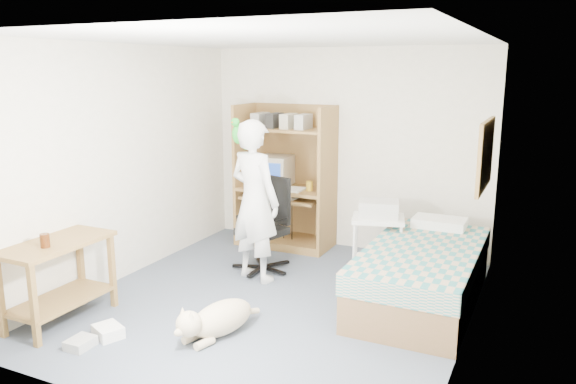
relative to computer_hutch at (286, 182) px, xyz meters
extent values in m
plane|color=#475161|center=(0.70, -1.74, -0.82)|extent=(4.00, 4.00, 0.00)
cube|color=silver|center=(0.70, 0.26, 0.43)|extent=(3.60, 0.02, 2.50)
cube|color=silver|center=(2.50, -1.74, 0.43)|extent=(0.02, 4.00, 2.50)
cube|color=silver|center=(-1.10, -1.74, 0.43)|extent=(0.02, 4.00, 2.50)
cube|color=white|center=(0.70, -1.74, 1.68)|extent=(3.60, 4.00, 0.02)
cube|color=brown|center=(-0.58, -0.04, 0.08)|extent=(0.04, 0.60, 1.80)
cube|color=brown|center=(0.58, -0.04, 0.08)|extent=(0.04, 0.60, 1.80)
cube|color=brown|center=(0.00, 0.25, 0.08)|extent=(1.20, 0.02, 1.80)
cube|color=brown|center=(0.00, -0.04, -0.08)|extent=(1.12, 0.60, 0.04)
cube|color=brown|center=(0.00, -0.12, -0.18)|extent=(1.00, 0.50, 0.03)
cube|color=brown|center=(0.00, -0.04, 0.68)|extent=(1.12, 0.55, 0.03)
cube|color=brown|center=(0.00, -0.04, -0.77)|extent=(1.12, 0.60, 0.10)
cube|color=brown|center=(2.00, -1.14, -0.64)|extent=(1.00, 2.00, 0.36)
cube|color=teal|center=(2.00, -1.14, -0.36)|extent=(1.02, 2.02, 0.20)
cube|color=white|center=(2.00, -0.34, -0.22)|extent=(0.55, 0.35, 0.12)
cube|color=brown|center=(-0.85, -2.94, -0.09)|extent=(0.50, 1.00, 0.04)
cube|color=brown|center=(-1.05, -3.39, -0.47)|extent=(0.05, 0.05, 0.70)
cube|color=brown|center=(-0.65, -3.39, -0.47)|extent=(0.05, 0.05, 0.70)
cube|color=brown|center=(-1.05, -2.49, -0.47)|extent=(0.05, 0.05, 0.70)
cube|color=brown|center=(-0.65, -2.49, -0.47)|extent=(0.05, 0.05, 0.70)
cube|color=brown|center=(-0.85, -2.94, -0.62)|extent=(0.46, 0.92, 0.03)
cube|color=olive|center=(2.48, -0.84, 0.63)|extent=(0.03, 0.90, 0.60)
cube|color=brown|center=(2.47, -0.84, 0.94)|extent=(0.04, 0.94, 0.04)
cube|color=brown|center=(2.47, -0.84, 0.32)|extent=(0.04, 0.94, 0.04)
cylinder|color=black|center=(0.18, -1.00, -0.78)|extent=(0.59, 0.59, 0.06)
cylinder|color=black|center=(0.18, -1.00, -0.60)|extent=(0.06, 0.06, 0.39)
cube|color=black|center=(0.18, -1.00, -0.36)|extent=(0.56, 0.56, 0.08)
cube|color=black|center=(0.24, -0.79, -0.04)|extent=(0.41, 0.17, 0.54)
cube|color=black|center=(-0.06, -0.93, -0.21)|extent=(0.12, 0.29, 0.04)
cube|color=black|center=(0.41, -1.07, -0.21)|extent=(0.12, 0.29, 0.04)
imported|color=white|center=(0.23, -1.25, 0.05)|extent=(0.72, 0.57, 1.73)
ellipsoid|color=#148C14|center=(0.03, -1.23, 0.75)|extent=(0.13, 0.13, 0.20)
sphere|color=#148C14|center=(0.02, -1.27, 0.87)|extent=(0.09, 0.09, 0.09)
cone|color=orange|center=(0.00, -1.31, 0.87)|extent=(0.04, 0.05, 0.04)
cylinder|color=#148C14|center=(0.04, -1.19, 0.63)|extent=(0.07, 0.14, 0.12)
ellipsoid|color=tan|center=(0.60, -2.53, -0.68)|extent=(0.47, 0.69, 0.29)
sphere|color=tan|center=(0.50, -2.87, -0.61)|extent=(0.21, 0.21, 0.21)
cone|color=tan|center=(0.44, -2.87, -0.51)|extent=(0.06, 0.06, 0.08)
cone|color=tan|center=(0.54, -2.90, -0.51)|extent=(0.06, 0.06, 0.08)
ellipsoid|color=tan|center=(0.47, -2.96, -0.64)|extent=(0.10, 0.13, 0.07)
cylinder|color=tan|center=(0.69, -2.20, -0.73)|extent=(0.11, 0.21, 0.10)
cube|color=white|center=(1.39, -0.58, -0.18)|extent=(0.65, 0.58, 0.04)
cube|color=white|center=(1.39, -0.58, -0.65)|extent=(0.60, 0.52, 0.03)
cylinder|color=white|center=(1.15, -0.77, -0.50)|extent=(0.03, 0.03, 0.64)
cylinder|color=white|center=(1.63, -0.77, -0.50)|extent=(0.03, 0.03, 0.64)
cylinder|color=white|center=(1.15, -0.40, -0.50)|extent=(0.03, 0.03, 0.64)
cylinder|color=white|center=(1.63, -0.40, -0.50)|extent=(0.03, 0.03, 0.64)
cube|color=#BBBAB6|center=(1.39, -0.58, -0.07)|extent=(0.49, 0.42, 0.18)
cube|color=beige|center=(-0.17, 0.01, 0.14)|extent=(0.43, 0.45, 0.38)
cube|color=navy|center=(-0.15, -0.20, 0.14)|extent=(0.32, 0.04, 0.26)
cube|color=beige|center=(-0.01, -0.16, -0.15)|extent=(0.47, 0.22, 0.03)
cylinder|color=gold|center=(0.36, -0.09, 0.00)|extent=(0.08, 0.08, 0.12)
cylinder|color=#431F0A|center=(-0.80, -3.09, -0.01)|extent=(0.08, 0.08, 0.12)
cube|color=white|center=(-0.25, -3.01, -0.77)|extent=(0.31, 0.28, 0.10)
cube|color=#B5B5B0|center=(-0.32, -3.25, -0.78)|extent=(0.18, 0.22, 0.08)
camera|label=1|loc=(3.03, -6.33, 1.42)|focal=35.00mm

